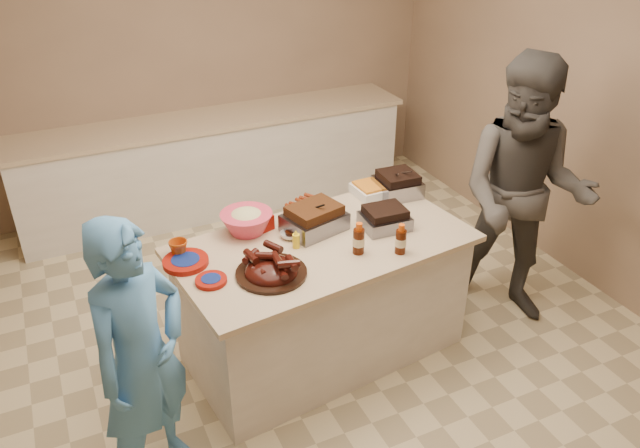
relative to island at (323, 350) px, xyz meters
name	(u,v)px	position (x,y,z in m)	size (l,w,h in m)	color
room	(315,342)	(-0.02, 0.10, 0.00)	(4.50, 5.00, 2.70)	#987C61
back_counter	(216,163)	(-0.02, 2.30, 0.45)	(3.60, 0.64, 0.90)	silver
island	(323,350)	(0.00, 0.00, 0.00)	(1.80, 0.95, 0.85)	silver
rib_platter	(271,275)	(-0.41, -0.19, 0.85)	(0.40, 0.40, 0.16)	#3C0E09
pulled_pork_tray	(314,230)	(0.01, 0.16, 0.85)	(0.36, 0.27, 0.11)	#47230F
brisket_tray	(384,227)	(0.43, 0.00, 0.85)	(0.29, 0.24, 0.09)	black
roasting_pan	(397,194)	(0.74, 0.36, 0.85)	(0.28, 0.28, 0.11)	gray
coleslaw_bowl	(247,232)	(-0.38, 0.31, 0.85)	(0.33, 0.33, 0.22)	#D53751
sausage_plate	(309,214)	(0.07, 0.36, 0.85)	(0.31, 0.31, 0.05)	silver
mac_cheese_dish	(377,193)	(0.62, 0.44, 0.85)	(0.32, 0.24, 0.09)	orange
bbq_bottle_a	(358,253)	(0.13, -0.20, 0.85)	(0.07, 0.07, 0.20)	#391103
bbq_bottle_b	(400,253)	(0.36, -0.30, 0.85)	(0.06, 0.06, 0.19)	#391103
mustard_bottle	(296,247)	(-0.18, 0.01, 0.85)	(0.04, 0.04, 0.12)	yellow
sauce_bowl	(290,238)	(-0.16, 0.13, 0.85)	(0.12, 0.04, 0.12)	silver
plate_stack_large	(186,264)	(-0.82, 0.11, 0.85)	(0.26, 0.26, 0.03)	maroon
plate_stack_small	(211,282)	(-0.74, -0.12, 0.85)	(0.18, 0.18, 0.02)	maroon
plastic_cup	(180,256)	(-0.83, 0.21, 0.85)	(0.11, 0.10, 0.11)	#AE460E
basket_stack	(255,230)	(-0.33, 0.31, 0.85)	(0.20, 0.15, 0.10)	maroon
guest_gray	(503,309)	(1.39, -0.16, 0.00)	(0.92, 1.89, 0.71)	#484541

